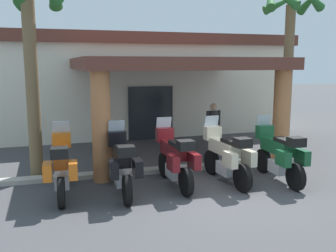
{
  "coord_description": "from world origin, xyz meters",
  "views": [
    {
      "loc": [
        -3.43,
        -7.83,
        2.99
      ],
      "look_at": [
        -0.46,
        2.63,
        1.2
      ],
      "focal_mm": 40.69,
      "sensor_mm": 36.0,
      "label": 1
    }
  ],
  "objects_px": {
    "motel_building": "(133,82)",
    "pedestrian": "(213,125)",
    "motorcycle_maroon": "(175,158)",
    "motorcycle_cream": "(227,156)",
    "palm_tree_near_portico": "(289,31)",
    "motorcycle_black": "(122,164)",
    "motorcycle_orange": "(61,166)",
    "palm_tree_roadside": "(30,28)",
    "motorcycle_green": "(279,155)"
  },
  "relations": [
    {
      "from": "pedestrian",
      "to": "palm_tree_roadside",
      "type": "xyz_separation_m",
      "value": [
        -5.45,
        -0.97,
        2.88
      ]
    },
    {
      "from": "motorcycle_cream",
      "to": "motorcycle_black",
      "type": "bearing_deg",
      "value": 86.73
    },
    {
      "from": "motorcycle_maroon",
      "to": "pedestrian",
      "type": "relative_size",
      "value": 1.29
    },
    {
      "from": "motorcycle_cream",
      "to": "motorcycle_green",
      "type": "relative_size",
      "value": 1.0
    },
    {
      "from": "motel_building",
      "to": "motorcycle_orange",
      "type": "bearing_deg",
      "value": -112.46
    },
    {
      "from": "motorcycle_cream",
      "to": "pedestrian",
      "type": "distance_m",
      "value": 2.98
    },
    {
      "from": "motorcycle_black",
      "to": "motorcycle_maroon",
      "type": "relative_size",
      "value": 1.0
    },
    {
      "from": "motorcycle_maroon",
      "to": "palm_tree_near_portico",
      "type": "relative_size",
      "value": 0.37
    },
    {
      "from": "motorcycle_cream",
      "to": "palm_tree_roadside",
      "type": "distance_m",
      "value": 5.93
    },
    {
      "from": "motorcycle_orange",
      "to": "motorcycle_cream",
      "type": "bearing_deg",
      "value": -89.56
    },
    {
      "from": "palm_tree_near_portico",
      "to": "palm_tree_roadside",
      "type": "height_order",
      "value": "palm_tree_near_portico"
    },
    {
      "from": "motorcycle_orange",
      "to": "palm_tree_near_portico",
      "type": "xyz_separation_m",
      "value": [
        8.47,
        4.24,
        3.51
      ]
    },
    {
      "from": "motorcycle_orange",
      "to": "motorcycle_maroon",
      "type": "height_order",
      "value": "same"
    },
    {
      "from": "motorcycle_black",
      "to": "palm_tree_near_portico",
      "type": "distance_m",
      "value": 9.12
    },
    {
      "from": "motorcycle_maroon",
      "to": "motorcycle_green",
      "type": "relative_size",
      "value": 1.0
    },
    {
      "from": "motorcycle_black",
      "to": "palm_tree_roadside",
      "type": "height_order",
      "value": "palm_tree_roadside"
    },
    {
      "from": "pedestrian",
      "to": "motorcycle_orange",
      "type": "bearing_deg",
      "value": 110.25
    },
    {
      "from": "motel_building",
      "to": "palm_tree_roadside",
      "type": "distance_m",
      "value": 8.43
    },
    {
      "from": "motorcycle_orange",
      "to": "palm_tree_near_portico",
      "type": "relative_size",
      "value": 0.37
    },
    {
      "from": "motorcycle_maroon",
      "to": "pedestrian",
      "type": "xyz_separation_m",
      "value": [
        2.15,
        2.76,
        0.3
      ]
    },
    {
      "from": "motorcycle_green",
      "to": "pedestrian",
      "type": "distance_m",
      "value": 3.17
    },
    {
      "from": "motel_building",
      "to": "palm_tree_roadside",
      "type": "xyz_separation_m",
      "value": [
        -3.99,
        -7.23,
        1.74
      ]
    },
    {
      "from": "motel_building",
      "to": "motorcycle_cream",
      "type": "height_order",
      "value": "motel_building"
    },
    {
      "from": "motorcycle_cream",
      "to": "motorcycle_green",
      "type": "distance_m",
      "value": 1.36
    },
    {
      "from": "pedestrian",
      "to": "palm_tree_near_portico",
      "type": "height_order",
      "value": "palm_tree_near_portico"
    },
    {
      "from": "motorcycle_maroon",
      "to": "palm_tree_roadside",
      "type": "distance_m",
      "value": 4.92
    },
    {
      "from": "motorcycle_green",
      "to": "motel_building",
      "type": "bearing_deg",
      "value": 12.7
    },
    {
      "from": "motel_building",
      "to": "pedestrian",
      "type": "xyz_separation_m",
      "value": [
        1.46,
        -6.25,
        -1.14
      ]
    },
    {
      "from": "motorcycle_green",
      "to": "motorcycle_black",
      "type": "bearing_deg",
      "value": 88.61
    },
    {
      "from": "motorcycle_cream",
      "to": "palm_tree_near_portico",
      "type": "bearing_deg",
      "value": -51.35
    },
    {
      "from": "motorcycle_black",
      "to": "motorcycle_green",
      "type": "height_order",
      "value": "same"
    },
    {
      "from": "motorcycle_orange",
      "to": "motorcycle_cream",
      "type": "height_order",
      "value": "same"
    },
    {
      "from": "palm_tree_roadside",
      "to": "motorcycle_black",
      "type": "bearing_deg",
      "value": -45.49
    },
    {
      "from": "palm_tree_near_portico",
      "to": "palm_tree_roadside",
      "type": "xyz_separation_m",
      "value": [
        -9.1,
        -2.46,
        -0.33
      ]
    },
    {
      "from": "motorcycle_black",
      "to": "pedestrian",
      "type": "relative_size",
      "value": 1.29
    },
    {
      "from": "motorcycle_green",
      "to": "palm_tree_near_portico",
      "type": "xyz_separation_m",
      "value": [
        3.12,
        4.61,
        3.51
      ]
    },
    {
      "from": "palm_tree_roadside",
      "to": "motel_building",
      "type": "bearing_deg",
      "value": 61.11
    },
    {
      "from": "palm_tree_near_portico",
      "to": "palm_tree_roadside",
      "type": "bearing_deg",
      "value": -164.84
    },
    {
      "from": "motel_building",
      "to": "motorcycle_black",
      "type": "relative_size",
      "value": 6.08
    },
    {
      "from": "motel_building",
      "to": "motorcycle_maroon",
      "type": "bearing_deg",
      "value": -96.33
    },
    {
      "from": "pedestrian",
      "to": "palm_tree_near_portico",
      "type": "distance_m",
      "value": 5.09
    },
    {
      "from": "motorcycle_cream",
      "to": "motorcycle_maroon",
      "type": "bearing_deg",
      "value": 80.22
    },
    {
      "from": "pedestrian",
      "to": "motel_building",
      "type": "bearing_deg",
      "value": 3.7
    },
    {
      "from": "motel_building",
      "to": "palm_tree_roadside",
      "type": "bearing_deg",
      "value": -120.87
    },
    {
      "from": "palm_tree_roadside",
      "to": "motorcycle_maroon",
      "type": "bearing_deg",
      "value": -28.44
    },
    {
      "from": "pedestrian",
      "to": "palm_tree_roadside",
      "type": "distance_m",
      "value": 6.24
    },
    {
      "from": "motorcycle_cream",
      "to": "palm_tree_roadside",
      "type": "relative_size",
      "value": 0.41
    },
    {
      "from": "motorcycle_orange",
      "to": "motorcycle_cream",
      "type": "distance_m",
      "value": 4.02
    },
    {
      "from": "motorcycle_black",
      "to": "motel_building",
      "type": "bearing_deg",
      "value": -11.4
    },
    {
      "from": "palm_tree_near_portico",
      "to": "pedestrian",
      "type": "bearing_deg",
      "value": -157.76
    }
  ]
}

